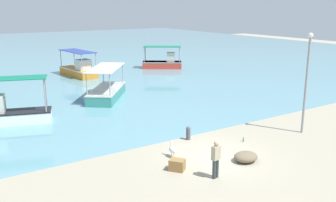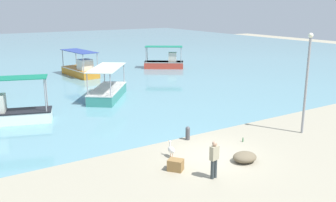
{
  "view_description": "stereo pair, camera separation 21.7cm",
  "coord_description": "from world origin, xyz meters",
  "px_view_note": "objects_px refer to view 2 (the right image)",
  "views": [
    {
      "loc": [
        -11.32,
        -13.3,
        7.26
      ],
      "look_at": [
        1.1,
        5.99,
        1.36
      ],
      "focal_mm": 40.0,
      "sensor_mm": 36.0,
      "label": 1
    },
    {
      "loc": [
        -11.14,
        -13.41,
        7.26
      ],
      "look_at": [
        1.1,
        5.99,
        1.36
      ],
      "focal_mm": 40.0,
      "sensor_mm": 36.0,
      "label": 2
    }
  ],
  "objects_px": {
    "pelican": "(171,150)",
    "fishing_boat_far_left": "(81,70)",
    "fishing_boat_center": "(165,63)",
    "cargo_crate": "(176,165)",
    "glass_bottle": "(243,140)",
    "fishing_boat_outer": "(108,92)",
    "net_pile": "(245,157)",
    "mooring_bollard": "(188,133)",
    "fisherman_standing": "(214,158)",
    "lamp_post": "(307,78)",
    "fishing_boat_near_right": "(10,112)"
  },
  "relations": [
    {
      "from": "fishing_boat_far_left",
      "to": "mooring_bollard",
      "type": "distance_m",
      "value": 21.86
    },
    {
      "from": "fishing_boat_center",
      "to": "pelican",
      "type": "bearing_deg",
      "value": -121.14
    },
    {
      "from": "fishing_boat_far_left",
      "to": "lamp_post",
      "type": "height_order",
      "value": "lamp_post"
    },
    {
      "from": "pelican",
      "to": "cargo_crate",
      "type": "distance_m",
      "value": 1.56
    },
    {
      "from": "fisherman_standing",
      "to": "fishing_boat_outer",
      "type": "bearing_deg",
      "value": 83.28
    },
    {
      "from": "net_pile",
      "to": "lamp_post",
      "type": "bearing_deg",
      "value": 12.61
    },
    {
      "from": "net_pile",
      "to": "fishing_boat_far_left",
      "type": "bearing_deg",
      "value": 87.68
    },
    {
      "from": "fishing_boat_outer",
      "to": "fishing_boat_far_left",
      "type": "bearing_deg",
      "value": 81.65
    },
    {
      "from": "fishing_boat_far_left",
      "to": "fisherman_standing",
      "type": "bearing_deg",
      "value": -97.38
    },
    {
      "from": "fishing_boat_outer",
      "to": "glass_bottle",
      "type": "xyz_separation_m",
      "value": [
        2.31,
        -13.07,
        -0.46
      ]
    },
    {
      "from": "fishing_boat_far_left",
      "to": "net_pile",
      "type": "distance_m",
      "value": 25.74
    },
    {
      "from": "cargo_crate",
      "to": "glass_bottle",
      "type": "relative_size",
      "value": 2.48
    },
    {
      "from": "fishing_boat_far_left",
      "to": "fisherman_standing",
      "type": "height_order",
      "value": "fishing_boat_far_left"
    },
    {
      "from": "fishing_boat_outer",
      "to": "mooring_bollard",
      "type": "relative_size",
      "value": 7.31
    },
    {
      "from": "fisherman_standing",
      "to": "glass_bottle",
      "type": "xyz_separation_m",
      "value": [
        4.16,
        2.61,
        -0.8
      ]
    },
    {
      "from": "fisherman_standing",
      "to": "cargo_crate",
      "type": "relative_size",
      "value": 2.53
    },
    {
      "from": "pelican",
      "to": "glass_bottle",
      "type": "relative_size",
      "value": 2.98
    },
    {
      "from": "glass_bottle",
      "to": "fisherman_standing",
      "type": "bearing_deg",
      "value": -147.92
    },
    {
      "from": "mooring_bollard",
      "to": "net_pile",
      "type": "height_order",
      "value": "mooring_bollard"
    },
    {
      "from": "fisherman_standing",
      "to": "net_pile",
      "type": "distance_m",
      "value": 2.52
    },
    {
      "from": "mooring_bollard",
      "to": "cargo_crate",
      "type": "height_order",
      "value": "mooring_bollard"
    },
    {
      "from": "pelican",
      "to": "fishing_boat_far_left",
      "type": "bearing_deg",
      "value": 81.01
    },
    {
      "from": "pelican",
      "to": "cargo_crate",
      "type": "xyz_separation_m",
      "value": [
        -0.67,
        -1.4,
        -0.12
      ]
    },
    {
      "from": "fishing_boat_center",
      "to": "fishing_boat_near_right",
      "type": "bearing_deg",
      "value": -146.57
    },
    {
      "from": "fishing_boat_outer",
      "to": "pelican",
      "type": "bearing_deg",
      "value": -99.53
    },
    {
      "from": "net_pile",
      "to": "cargo_crate",
      "type": "xyz_separation_m",
      "value": [
        -3.32,
        0.95,
        0.03
      ]
    },
    {
      "from": "fishing_boat_center",
      "to": "net_pile",
      "type": "xyz_separation_m",
      "value": [
        -11.2,
        -25.28,
        -0.43
      ]
    },
    {
      "from": "fishing_boat_far_left",
      "to": "fishing_boat_center",
      "type": "distance_m",
      "value": 10.16
    },
    {
      "from": "fishing_boat_center",
      "to": "cargo_crate",
      "type": "bearing_deg",
      "value": -120.84
    },
    {
      "from": "cargo_crate",
      "to": "mooring_bollard",
      "type": "bearing_deg",
      "value": 47.08
    },
    {
      "from": "fishing_boat_far_left",
      "to": "fisherman_standing",
      "type": "distance_m",
      "value": 26.51
    },
    {
      "from": "fishing_boat_outer",
      "to": "fishing_boat_center",
      "type": "height_order",
      "value": "fishing_boat_center"
    },
    {
      "from": "lamp_post",
      "to": "glass_bottle",
      "type": "relative_size",
      "value": 21.43
    },
    {
      "from": "fishing_boat_near_right",
      "to": "mooring_bollard",
      "type": "relative_size",
      "value": 6.37
    },
    {
      "from": "pelican",
      "to": "lamp_post",
      "type": "xyz_separation_m",
      "value": [
        8.41,
        -1.07,
        2.88
      ]
    },
    {
      "from": "mooring_bollard",
      "to": "glass_bottle",
      "type": "bearing_deg",
      "value": -38.62
    },
    {
      "from": "cargo_crate",
      "to": "fishing_boat_outer",
      "type": "bearing_deg",
      "value": 78.76
    },
    {
      "from": "pelican",
      "to": "fishing_boat_outer",
      "type": "bearing_deg",
      "value": 80.47
    },
    {
      "from": "fishing_boat_center",
      "to": "fisherman_standing",
      "type": "xyz_separation_m",
      "value": [
        -13.56,
        -25.85,
        0.24
      ]
    },
    {
      "from": "fishing_boat_outer",
      "to": "lamp_post",
      "type": "height_order",
      "value": "lamp_post"
    },
    {
      "from": "fishing_boat_near_right",
      "to": "net_pile",
      "type": "relative_size",
      "value": 4.1
    },
    {
      "from": "net_pile",
      "to": "cargo_crate",
      "type": "relative_size",
      "value": 1.79
    },
    {
      "from": "pelican",
      "to": "mooring_bollard",
      "type": "relative_size",
      "value": 1.05
    },
    {
      "from": "fishing_boat_center",
      "to": "fisherman_standing",
      "type": "bearing_deg",
      "value": -117.67
    },
    {
      "from": "lamp_post",
      "to": "glass_bottle",
      "type": "distance_m",
      "value": 5.11
    },
    {
      "from": "mooring_bollard",
      "to": "net_pile",
      "type": "relative_size",
      "value": 0.64
    },
    {
      "from": "lamp_post",
      "to": "cargo_crate",
      "type": "xyz_separation_m",
      "value": [
        -9.08,
        -0.33,
        -2.99
      ]
    },
    {
      "from": "fishing_boat_far_left",
      "to": "glass_bottle",
      "type": "height_order",
      "value": "fishing_boat_far_left"
    },
    {
      "from": "glass_bottle",
      "to": "fishing_boat_outer",
      "type": "bearing_deg",
      "value": 100.02
    },
    {
      "from": "fishing_boat_near_right",
      "to": "pelican",
      "type": "bearing_deg",
      "value": -60.69
    }
  ]
}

